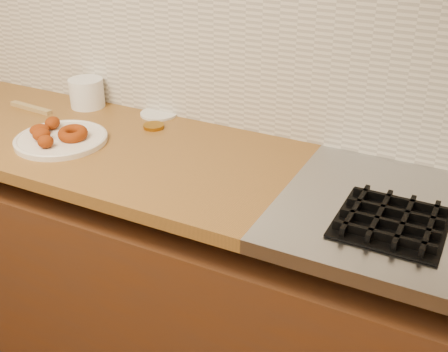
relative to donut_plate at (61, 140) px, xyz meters
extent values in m
cube|color=#51270F|center=(0.25, 0.07, -0.52)|extent=(3.60, 0.60, 0.77)
cube|color=silver|center=(0.25, 0.37, 0.29)|extent=(3.60, 0.02, 0.60)
cube|color=black|center=(1.05, -0.01, -0.01)|extent=(0.26, 0.26, 0.01)
cube|color=black|center=(0.96, -0.01, 0.01)|extent=(0.01, 0.24, 0.02)
cube|color=black|center=(1.05, -0.10, 0.01)|extent=(0.24, 0.01, 0.02)
cube|color=black|center=(1.02, -0.01, 0.01)|extent=(0.01, 0.24, 0.02)
cube|color=black|center=(1.05, -0.04, 0.01)|extent=(0.24, 0.01, 0.02)
cube|color=black|center=(1.08, -0.01, 0.01)|extent=(0.01, 0.24, 0.02)
cube|color=black|center=(1.05, 0.02, 0.01)|extent=(0.24, 0.01, 0.02)
cube|color=black|center=(1.14, -0.01, 0.01)|extent=(0.01, 0.24, 0.02)
cube|color=black|center=(1.05, 0.08, 0.01)|extent=(0.24, 0.01, 0.02)
cylinder|color=white|center=(0.00, 0.00, 0.00)|extent=(0.29, 0.29, 0.02)
torus|color=#932B00|center=(0.04, 0.01, 0.02)|extent=(0.13, 0.13, 0.04)
ellipsoid|color=#932B00|center=(-0.07, 0.04, 0.03)|extent=(0.07, 0.08, 0.04)
ellipsoid|color=#932B00|center=(-0.07, -0.01, 0.02)|extent=(0.08, 0.08, 0.03)
ellipsoid|color=#932B00|center=(-0.03, -0.05, 0.03)|extent=(0.07, 0.07, 0.04)
ellipsoid|color=#932B00|center=(0.01, -0.08, 0.03)|extent=(0.07, 0.07, 0.04)
cylinder|color=white|center=(-0.13, 0.30, 0.04)|extent=(0.15, 0.15, 0.10)
cylinder|color=white|center=(0.15, 0.34, 0.00)|extent=(0.17, 0.17, 0.01)
cylinder|color=#A06C15|center=(0.20, 0.23, 0.00)|extent=(0.07, 0.07, 0.01)
cube|color=tan|center=(-0.30, 0.17, 0.00)|extent=(0.20, 0.04, 0.02)
camera|label=1|loc=(1.22, -1.23, 0.74)|focal=45.00mm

